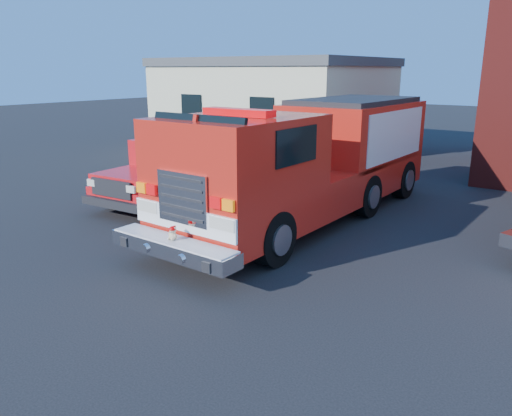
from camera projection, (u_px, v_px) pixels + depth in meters
The scene contains 4 objects.
ground at pixel (289, 254), 10.63m from camera, with size 100.00×100.00×0.00m, color black.
side_building at pixel (275, 102), 25.27m from camera, with size 10.20×8.20×4.35m.
fire_engine at pixel (312, 159), 12.84m from camera, with size 2.96×9.91×3.04m.
pickup_truck at pixel (180, 170), 15.08m from camera, with size 2.42×5.78×1.85m.
Camera 1 is at (5.25, -8.51, 3.80)m, focal length 35.00 mm.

